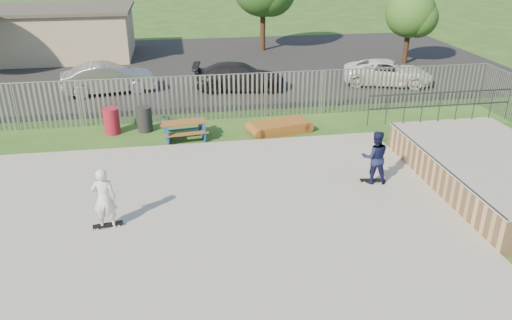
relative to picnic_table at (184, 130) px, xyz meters
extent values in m
plane|color=#2B541C|center=(0.03, -6.91, -0.37)|extent=(120.00, 120.00, 0.00)
cube|color=#9A9A95|center=(0.03, -6.91, -0.29)|extent=(15.00, 12.00, 0.15)
cube|color=tan|center=(9.53, -5.91, 0.16)|extent=(4.00, 7.00, 1.05)
cube|color=#9E9E99|center=(9.53, -5.91, 0.70)|extent=(4.05, 7.05, 0.04)
cylinder|color=#383A3F|center=(7.55, -5.91, 0.71)|extent=(0.06, 7.00, 0.06)
cube|color=brown|center=(0.00, 0.00, 0.32)|extent=(1.78, 0.88, 0.06)
cube|color=brown|center=(0.07, -0.56, 0.05)|extent=(1.73, 0.48, 0.05)
cube|color=brown|center=(-0.07, 0.56, 0.05)|extent=(1.73, 0.48, 0.05)
cube|color=navy|center=(0.00, 0.00, -0.02)|extent=(1.68, 1.51, 0.70)
cube|color=brown|center=(3.88, 0.10, -0.15)|extent=(2.39, 1.58, 0.44)
cylinder|color=maroon|center=(-2.88, 1.07, 0.17)|extent=(0.64, 0.64, 1.07)
cylinder|color=black|center=(-1.57, 1.14, 0.15)|extent=(0.62, 0.62, 1.04)
cube|color=black|center=(0.03, 12.09, -0.36)|extent=(40.00, 18.00, 0.02)
imported|color=#B8B9BE|center=(-3.58, 6.99, 0.41)|extent=(4.80, 2.38, 1.51)
imported|color=black|center=(3.09, 6.46, 0.35)|extent=(5.00, 2.54, 1.39)
imported|color=white|center=(11.10, 6.17, 0.31)|extent=(5.14, 3.51, 1.31)
cube|color=tan|center=(-7.97, 16.09, 1.13)|extent=(10.00, 6.00, 3.00)
cube|color=#4C4742|center=(-7.97, 16.09, 2.73)|extent=(10.40, 6.40, 0.20)
cylinder|color=#3C2618|center=(6.00, 16.02, 1.52)|extent=(0.36, 0.36, 3.77)
cylinder|color=#382216|center=(14.16, 10.66, 0.97)|extent=(0.32, 0.32, 2.67)
sphere|color=#2F591E|center=(14.16, 10.66, 2.76)|extent=(2.99, 2.99, 2.99)
cube|color=black|center=(5.85, -5.13, -0.15)|extent=(0.82, 0.33, 0.02)
cube|color=black|center=(-2.28, -6.54, -0.15)|extent=(0.82, 0.33, 0.02)
imported|color=#14193F|center=(5.85, -5.13, 0.65)|extent=(0.94, 0.79, 1.74)
imported|color=white|center=(-2.28, -6.54, 0.65)|extent=(0.64, 0.43, 1.74)
camera|label=1|loc=(-0.18, -18.69, 7.04)|focal=35.00mm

